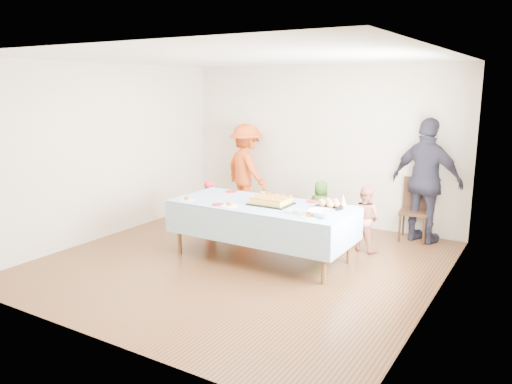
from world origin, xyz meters
TOP-DOWN VIEW (x-y plane):
  - ground at (0.00, 0.00)m, footprint 5.00×5.00m
  - room_walls at (0.05, 0.00)m, footprint 5.04×5.04m
  - party_table at (0.15, 0.27)m, footprint 2.50×1.10m
  - birthday_cake at (0.28, 0.29)m, footprint 0.55×0.43m
  - rolls_tray at (1.03, 0.52)m, footprint 0.38×0.38m
  - punch_bowl at (1.12, 0.06)m, footprint 0.32×0.32m
  - party_hat at (1.14, 0.73)m, footprint 0.09×0.09m
  - fork_pile at (0.75, 0.04)m, footprint 0.24×0.18m
  - plate_red_far_a at (-0.64, 0.68)m, footprint 0.18×0.18m
  - plate_red_far_b at (-0.10, 0.71)m, footprint 0.16×0.16m
  - plate_red_far_c at (0.19, 0.64)m, footprint 0.19×0.19m
  - plate_red_far_d at (0.69, 0.71)m, footprint 0.17×0.17m
  - plate_red_near at (-0.32, -0.11)m, footprint 0.16×0.16m
  - plate_white_left at (-0.83, -0.13)m, footprint 0.20×0.20m
  - plate_white_mid at (-0.14, -0.09)m, footprint 0.24×0.24m
  - plate_white_right at (1.01, -0.06)m, footprint 0.20×0.20m
  - dining_chair at (1.73, 2.28)m, footprint 0.46×0.46m
  - toddler_left at (-1.20, 0.90)m, footprint 0.37×0.31m
  - toddler_mid at (0.36, 1.78)m, footprint 0.45×0.31m
  - toddler_right at (1.25, 1.33)m, footprint 0.54×0.46m
  - adult_left at (-1.33, 2.20)m, footprint 1.24×1.02m
  - adult_right at (1.89, 2.20)m, footprint 1.19×0.73m

SIDE VIEW (x-z plane):
  - ground at x=0.00m, z-range 0.00..0.00m
  - toddler_left at x=-1.20m, z-range 0.00..0.86m
  - toddler_mid at x=0.36m, z-range 0.00..0.87m
  - toddler_right at x=1.25m, z-range 0.00..0.95m
  - dining_chair at x=1.73m, z-range 0.05..1.02m
  - party_table at x=0.15m, z-range 0.33..1.11m
  - plate_red_far_a at x=-0.64m, z-range 0.78..0.79m
  - plate_red_far_b at x=-0.10m, z-range 0.78..0.79m
  - plate_red_far_c at x=0.19m, z-range 0.78..0.79m
  - plate_red_far_d at x=0.69m, z-range 0.78..0.79m
  - plate_red_near at x=-0.32m, z-range 0.78..0.79m
  - plate_white_left at x=-0.83m, z-range 0.78..0.79m
  - plate_white_mid at x=-0.14m, z-range 0.78..0.79m
  - plate_white_right at x=1.01m, z-range 0.78..0.79m
  - fork_pile at x=0.75m, z-range 0.78..0.85m
  - punch_bowl at x=1.12m, z-range 0.78..0.86m
  - birthday_cake at x=0.28m, z-range 0.78..0.88m
  - rolls_tray at x=1.03m, z-range 0.77..0.89m
  - adult_left at x=-1.33m, z-range 0.00..1.68m
  - party_hat at x=1.14m, z-range 0.78..0.94m
  - adult_right at x=1.89m, z-range 0.00..1.90m
  - room_walls at x=0.05m, z-range 0.41..3.13m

